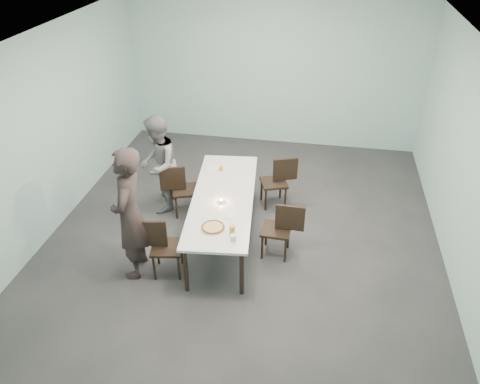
% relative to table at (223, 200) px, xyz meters
% --- Properties ---
extents(ground, '(7.00, 7.00, 0.00)m').
position_rel_table_xyz_m(ground, '(0.30, 0.08, -0.69)').
color(ground, '#333335').
rests_on(ground, ground).
extents(room_shell, '(6.02, 7.02, 3.01)m').
position_rel_table_xyz_m(room_shell, '(0.30, 0.08, 1.33)').
color(room_shell, '#AAD6D2').
rests_on(room_shell, ground).
extents(table, '(1.17, 2.68, 0.75)m').
position_rel_table_xyz_m(table, '(0.00, 0.00, 0.00)').
color(table, white).
rests_on(table, ground).
extents(chair_near_left, '(0.64, 0.49, 0.87)m').
position_rel_table_xyz_m(chair_near_left, '(-0.68, -0.94, -0.19)').
color(chair_near_left, black).
rests_on(chair_near_left, ground).
extents(chair_far_left, '(0.65, 0.54, 0.87)m').
position_rel_table_xyz_m(chair_far_left, '(-0.84, 0.54, -0.19)').
color(chair_far_left, black).
rests_on(chair_far_left, ground).
extents(chair_near_right, '(0.62, 0.43, 0.87)m').
position_rel_table_xyz_m(chair_near_right, '(0.92, -0.25, -0.19)').
color(chair_near_right, black).
rests_on(chair_near_right, ground).
extents(chair_far_right, '(0.65, 0.54, 0.87)m').
position_rel_table_xyz_m(chair_far_right, '(0.72, 1.10, -0.19)').
color(chair_far_right, black).
rests_on(chair_far_right, ground).
extents(diner_near, '(0.55, 0.76, 1.93)m').
position_rel_table_xyz_m(diner_near, '(-1.05, -0.98, 0.27)').
color(diner_near, black).
rests_on(diner_near, ground).
extents(diner_far, '(0.74, 0.89, 1.66)m').
position_rel_table_xyz_m(diner_far, '(-1.22, 0.63, 0.14)').
color(diner_far, slate).
rests_on(diner_far, ground).
extents(pizza, '(0.34, 0.34, 0.04)m').
position_rel_table_xyz_m(pizza, '(0.04, -0.80, 0.08)').
color(pizza, white).
rests_on(pizza, table).
extents(side_plate, '(0.18, 0.18, 0.01)m').
position_rel_table_xyz_m(side_plate, '(0.20, -0.45, 0.06)').
color(side_plate, white).
rests_on(side_plate, table).
extents(beer_glass, '(0.08, 0.08, 0.15)m').
position_rel_table_xyz_m(beer_glass, '(0.32, -0.90, 0.13)').
color(beer_glass, gold).
rests_on(beer_glass, table).
extents(water_tumbler, '(0.08, 0.08, 0.09)m').
position_rel_table_xyz_m(water_tumbler, '(0.35, -1.01, 0.10)').
color(water_tumbler, silver).
rests_on(water_tumbler, table).
extents(tealight, '(0.06, 0.06, 0.05)m').
position_rel_table_xyz_m(tealight, '(0.01, -0.16, 0.08)').
color(tealight, silver).
rests_on(tealight, table).
extents(amber_tumbler, '(0.07, 0.07, 0.08)m').
position_rel_table_xyz_m(amber_tumbler, '(-0.19, 0.76, 0.10)').
color(amber_tumbler, gold).
rests_on(amber_tumbler, table).
extents(menu, '(0.32, 0.25, 0.01)m').
position_rel_table_xyz_m(menu, '(-0.29, 0.81, 0.06)').
color(menu, silver).
rests_on(menu, table).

